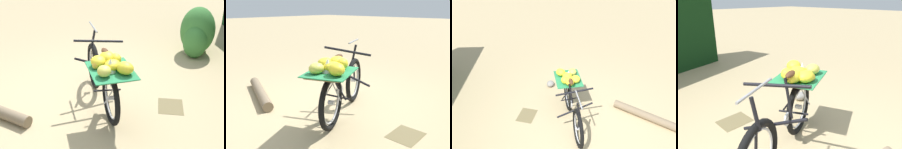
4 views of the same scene
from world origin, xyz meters
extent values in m
torus|color=black|center=(-0.61, -0.35, 0.36)|extent=(0.70, 0.35, 0.73)
torus|color=#B7B7BC|center=(-0.61, -0.35, 0.36)|extent=(0.53, 0.24, 0.57)
cylinder|color=#B7B7BC|center=(-0.61, -0.35, 0.36)|extent=(0.09, 0.10, 0.06)
cylinder|color=black|center=(0.06, -0.07, 0.53)|extent=(0.30, 0.66, 0.30)
cylinder|color=black|center=(0.00, -0.10, 0.92)|extent=(0.31, 0.67, 0.11)
cylinder|color=black|center=(-0.29, -0.22, 0.64)|extent=(0.08, 0.12, 0.49)
cylinder|color=black|center=(-0.43, -0.28, 0.38)|extent=(0.17, 0.36, 0.05)
cylinder|color=black|center=(-0.47, -0.30, 0.59)|extent=(0.15, 0.30, 0.47)
cylinder|color=black|center=(0.37, 0.06, 0.52)|extent=(0.04, 0.06, 0.30)
cylinder|color=black|center=(0.35, 0.05, 0.81)|extent=(0.07, 0.10, 0.30)
cylinder|color=gray|center=(0.32, 0.04, 1.02)|extent=(0.49, 0.22, 0.02)
ellipsoid|color=#4C2D19|center=(-0.35, -0.25, 0.91)|extent=(0.24, 0.17, 0.06)
cylinder|color=#B7B7BC|center=(-0.26, -0.21, 0.40)|extent=(0.16, 0.08, 0.16)
cylinder|color=#B7B7BC|center=(-0.52, -0.32, 0.56)|extent=(0.09, 0.19, 0.39)
cylinder|color=#B7B7BC|center=(-0.71, -0.40, 0.56)|extent=(0.11, 0.23, 0.39)
cube|color=brown|center=(-0.63, -0.36, 0.76)|extent=(0.72, 0.64, 0.02)
cube|color=#287F4C|center=(-0.63, -0.36, 0.78)|extent=(0.84, 0.76, 0.01)
ellipsoid|color=yellow|center=(-0.54, -0.18, 0.85)|extent=(0.26, 0.24, 0.14)
ellipsoid|color=#CCC64C|center=(-0.80, -0.30, 0.85)|extent=(0.22, 0.19, 0.13)
ellipsoid|color=yellow|center=(-0.44, -0.39, 0.85)|extent=(0.22, 0.21, 0.14)
ellipsoid|color=yellow|center=(-0.71, -0.54, 0.86)|extent=(0.29, 0.29, 0.15)
ellipsoid|color=yellow|center=(-0.61, -0.38, 0.84)|extent=(0.26, 0.23, 0.13)
ellipsoid|color=yellow|center=(-0.42, -0.28, 0.86)|extent=(0.29, 0.28, 0.15)
sphere|color=gold|center=(-0.62, -0.17, 0.82)|extent=(0.09, 0.09, 0.09)
cone|color=white|center=(-0.67, -0.36, 0.87)|extent=(0.18, 0.18, 0.17)
ellipsoid|color=gray|center=(-1.32, -0.98, 0.07)|extent=(0.22, 0.19, 0.14)
cube|color=olive|center=(-0.12, -1.17, 0.00)|extent=(0.44, 0.36, 0.01)
camera|label=1|loc=(-4.12, -0.84, 2.46)|focal=50.44mm
camera|label=2|loc=(-2.70, -2.37, 1.56)|focal=39.08mm
camera|label=3|loc=(3.40, 0.51, 3.50)|focal=37.05mm
camera|label=4|loc=(1.24, 1.34, 1.71)|focal=34.69mm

